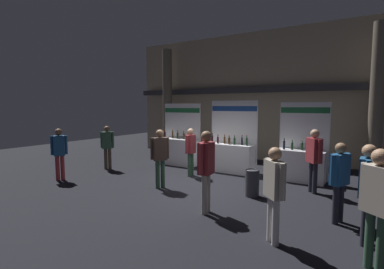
{
  "coord_description": "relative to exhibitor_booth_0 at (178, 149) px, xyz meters",
  "views": [
    {
      "loc": [
        4.29,
        -7.11,
        2.34
      ],
      "look_at": [
        -0.65,
        0.69,
        1.43
      ],
      "focal_mm": 26.87,
      "sensor_mm": 36.0,
      "label": 1
    }
  ],
  "objects": [
    {
      "name": "visitor_1",
      "position": [
        5.22,
        -4.59,
        0.36
      ],
      "size": [
        0.43,
        0.44,
        1.66
      ],
      "rotation": [
        0.0,
        0.0,
        5.49
      ],
      "color": "silver",
      "rests_on": "ground_plane"
    },
    {
      "name": "visitor_5",
      "position": [
        6.55,
        -3.8,
        0.4
      ],
      "size": [
        0.26,
        0.51,
        1.72
      ],
      "rotation": [
        0.0,
        0.0,
        4.7
      ],
      "color": "#23232D",
      "rests_on": "ground_plane"
    },
    {
      "name": "ground_plane",
      "position": [
        2.29,
        -2.22,
        -0.63
      ],
      "size": [
        25.32,
        25.32,
        0.0
      ],
      "primitive_type": "plane",
      "color": "black"
    },
    {
      "name": "hall_colonnade",
      "position": [
        2.29,
        2.8,
        2.12
      ],
      "size": [
        12.66,
        1.22,
        5.52
      ],
      "color": "gray",
      "rests_on": "ground_plane"
    },
    {
      "name": "exhibitor_booth_2",
      "position": [
        4.72,
        -0.04,
        -0.02
      ],
      "size": [
        1.51,
        0.66,
        2.47
      ],
      "color": "white",
      "rests_on": "ground_plane"
    },
    {
      "name": "visitor_0",
      "position": [
        -1.69,
        -2.13,
        0.32
      ],
      "size": [
        0.45,
        0.37,
        1.62
      ],
      "rotation": [
        0.0,
        0.0,
        3.66
      ],
      "color": "#47382D",
      "rests_on": "ground_plane"
    },
    {
      "name": "exhibitor_booth_1",
      "position": [
        2.3,
        -0.05,
        -0.0
      ],
      "size": [
        1.79,
        0.66,
        2.54
      ],
      "color": "white",
      "rests_on": "ground_plane"
    },
    {
      "name": "visitor_4",
      "position": [
        6.06,
        -3.05,
        0.34
      ],
      "size": [
        0.36,
        0.54,
        1.63
      ],
      "rotation": [
        0.0,
        0.0,
        1.15
      ],
      "color": "#23232D",
      "rests_on": "ground_plane"
    },
    {
      "name": "visitor_9",
      "position": [
        1.5,
        -3.03,
        0.38
      ],
      "size": [
        0.41,
        0.45,
        1.69
      ],
      "rotation": [
        0.0,
        0.0,
        4.06
      ],
      "color": "#33563D",
      "rests_on": "ground_plane"
    },
    {
      "name": "visitor_8",
      "position": [
        -1.72,
        -4.04,
        0.34
      ],
      "size": [
        0.38,
        0.42,
        1.64
      ],
      "rotation": [
        0.0,
        0.0,
        4.11
      ],
      "color": "maroon",
      "rests_on": "ground_plane"
    },
    {
      "name": "exhibitor_booth_0",
      "position": [
        0.0,
        0.0,
        0.0
      ],
      "size": [
        1.72,
        0.66,
        2.44
      ],
      "color": "white",
      "rests_on": "ground_plane"
    },
    {
      "name": "visitor_3",
      "position": [
        3.56,
        -4.0,
        0.47
      ],
      "size": [
        0.28,
        0.53,
        1.81
      ],
      "rotation": [
        0.0,
        0.0,
        1.65
      ],
      "color": "#ADA393",
      "rests_on": "ground_plane"
    },
    {
      "name": "trash_bin",
      "position": [
        3.99,
        -2.32,
        -0.28
      ],
      "size": [
        0.36,
        0.36,
        0.7
      ],
      "color": "#38383D",
      "rests_on": "ground_plane"
    },
    {
      "name": "visitor_7",
      "position": [
        6.68,
        -4.65,
        0.44
      ],
      "size": [
        0.47,
        0.44,
        1.76
      ],
      "rotation": [
        0.0,
        0.0,
        2.48
      ],
      "color": "#33563D",
      "rests_on": "ground_plane"
    },
    {
      "name": "visitor_2",
      "position": [
        1.46,
        -1.35,
        0.31
      ],
      "size": [
        0.23,
        0.51,
        1.61
      ],
      "rotation": [
        0.0,
        0.0,
        4.75
      ],
      "color": "#33563D",
      "rests_on": "ground_plane"
    },
    {
      "name": "visitor_6",
      "position": [
        5.27,
        -1.16,
        0.41
      ],
      "size": [
        0.45,
        0.47,
        1.73
      ],
      "rotation": [
        0.0,
        0.0,
        5.42
      ],
      "color": "#23232D",
      "rests_on": "ground_plane"
    }
  ]
}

